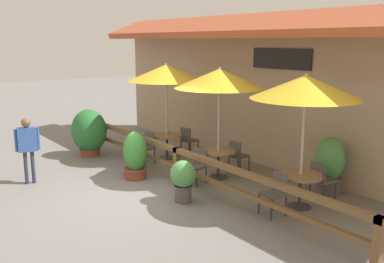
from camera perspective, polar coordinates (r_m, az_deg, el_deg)
The scene contains 20 objects.
ground_plane at distance 9.96m, azimuth -7.00°, elevation -8.39°, with size 60.00×60.00×0.00m, color slate.
building_facade at distance 12.00m, azimuth 9.95°, elevation 5.66°, with size 14.28×1.49×4.23m.
patio_railing at distance 10.28m, azimuth -2.04°, elevation -3.57°, with size 10.40×0.14×0.95m.
patio_umbrella_near at distance 12.45m, azimuth -3.47°, elevation 7.82°, with size 2.23×2.23×2.83m.
dining_table_near at distance 12.75m, azimuth -3.36°, elevation -1.04°, with size 0.90×0.90×0.73m.
chair_near_streetside at distance 12.36m, azimuth -6.05°, elevation -1.93°, with size 0.50×0.50×0.87m.
chair_near_wallside at distance 13.11m, azimuth -0.50°, elevation -1.05°, with size 0.50×0.50×0.87m.
patio_umbrella_middle at distance 10.58m, azimuth 3.67°, elevation 7.07°, with size 2.23×2.23×2.83m.
dining_table_middle at distance 10.93m, azimuth 3.53°, elevation -3.27°, with size 0.90×0.90×0.73m.
chair_middle_streetside at distance 10.51m, azimuth 0.66°, elevation -4.36°, with size 0.51×0.51×0.87m.
chair_middle_wallside at distance 11.42m, azimuth 6.11°, elevation -3.10°, with size 0.47×0.47×0.87m.
patio_umbrella_far at distance 8.88m, azimuth 14.91°, elevation 5.74°, with size 2.23×2.23×2.83m.
dining_table_far at distance 9.29m, azimuth 14.25°, elevation -6.41°, with size 0.90×0.90×0.73m.
chair_far_streetside at distance 8.82m, azimuth 11.06°, elevation -7.86°, with size 0.47×0.47×0.87m.
chair_far_wallside at distance 9.86m, azimuth 16.86°, elevation -6.03°, with size 0.46×0.46×0.87m.
potted_plant_broad_leaf at distance 9.32m, azimuth -1.20°, elevation -6.27°, with size 0.60×0.54×0.93m.
potted_plant_entrance_palm at distance 10.97m, azimuth -7.59°, elevation -3.24°, with size 0.65×0.62×1.22m.
potted_plant_corner_fern at distance 13.37m, azimuth -13.56°, elevation -0.03°, with size 1.16×1.04×1.42m.
potted_plant_tall_tropical at distance 10.31m, azimuth 17.88°, elevation -4.32°, with size 0.69×0.64×1.33m.
pedestrian at distance 11.10m, azimuth -21.09°, elevation -1.30°, with size 0.29×0.57×1.64m.
Camera 1 is at (8.09, -4.66, 3.46)m, focal length 40.00 mm.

